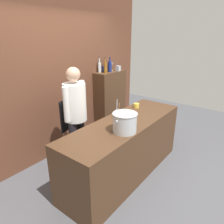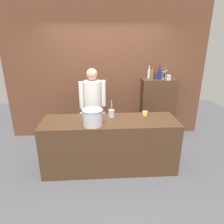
{
  "view_description": "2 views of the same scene",
  "coord_description": "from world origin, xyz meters",
  "px_view_note": "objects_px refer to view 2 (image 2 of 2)",
  "views": [
    {
      "loc": [
        -2.33,
        -1.55,
        2.11
      ],
      "look_at": [
        0.16,
        0.36,
        0.92
      ],
      "focal_mm": 33.41,
      "sensor_mm": 36.0,
      "label": 1
    },
    {
      "loc": [
        -0.16,
        -3.09,
        2.17
      ],
      "look_at": [
        0.05,
        0.26,
        0.95
      ],
      "focal_mm": 32.23,
      "sensor_mm": 36.0,
      "label": 2
    }
  ],
  "objects_px": {
    "butter_jar": "(145,113)",
    "wine_glass_short": "(163,74)",
    "wine_bottle_cobalt": "(159,74)",
    "wine_bottle_amber": "(152,74)",
    "utensil_crock": "(111,113)",
    "stockpot_large": "(93,117)",
    "spice_tin_navy": "(154,76)",
    "chef": "(93,104)",
    "spice_tin_silver": "(168,77)",
    "wine_glass_tall": "(166,73)",
    "wine_bottle_clear": "(149,74)"
  },
  "relations": [
    {
      "from": "butter_jar",
      "to": "wine_bottle_cobalt",
      "type": "height_order",
      "value": "wine_bottle_cobalt"
    },
    {
      "from": "utensil_crock",
      "to": "wine_glass_short",
      "type": "distance_m",
      "value": 1.67
    },
    {
      "from": "wine_bottle_amber",
      "to": "wine_glass_tall",
      "type": "xyz_separation_m",
      "value": [
        0.34,
        0.14,
        0.01
      ]
    },
    {
      "from": "wine_bottle_amber",
      "to": "spice_tin_navy",
      "type": "height_order",
      "value": "wine_bottle_amber"
    },
    {
      "from": "wine_glass_short",
      "to": "wine_bottle_cobalt",
      "type": "bearing_deg",
      "value": -161.65
    },
    {
      "from": "utensil_crock",
      "to": "spice_tin_navy",
      "type": "height_order",
      "value": "spice_tin_navy"
    },
    {
      "from": "spice_tin_silver",
      "to": "butter_jar",
      "type": "bearing_deg",
      "value": -127.0
    },
    {
      "from": "wine_glass_tall",
      "to": "spice_tin_silver",
      "type": "bearing_deg",
      "value": -92.8
    },
    {
      "from": "wine_glass_tall",
      "to": "wine_glass_short",
      "type": "bearing_deg",
      "value": -133.19
    },
    {
      "from": "utensil_crock",
      "to": "wine_bottle_cobalt",
      "type": "distance_m",
      "value": 1.58
    },
    {
      "from": "butter_jar",
      "to": "wine_glass_short",
      "type": "height_order",
      "value": "wine_glass_short"
    },
    {
      "from": "butter_jar",
      "to": "wine_glass_tall",
      "type": "relative_size",
      "value": 0.53
    },
    {
      "from": "wine_bottle_clear",
      "to": "stockpot_large",
      "type": "bearing_deg",
      "value": -129.53
    },
    {
      "from": "wine_bottle_clear",
      "to": "wine_glass_tall",
      "type": "bearing_deg",
      "value": 1.66
    },
    {
      "from": "wine_bottle_amber",
      "to": "spice_tin_silver",
      "type": "xyz_separation_m",
      "value": [
        0.33,
        -0.08,
        -0.06
      ]
    },
    {
      "from": "wine_bottle_cobalt",
      "to": "wine_glass_short",
      "type": "bearing_deg",
      "value": 18.35
    },
    {
      "from": "utensil_crock",
      "to": "wine_bottle_amber",
      "type": "relative_size",
      "value": 0.96
    },
    {
      "from": "wine_bottle_amber",
      "to": "butter_jar",
      "type": "bearing_deg",
      "value": -109.15
    },
    {
      "from": "butter_jar",
      "to": "wine_bottle_amber",
      "type": "height_order",
      "value": "wine_bottle_amber"
    },
    {
      "from": "wine_bottle_amber",
      "to": "wine_bottle_cobalt",
      "type": "bearing_deg",
      "value": 5.6
    },
    {
      "from": "wine_bottle_amber",
      "to": "wine_glass_short",
      "type": "height_order",
      "value": "wine_bottle_amber"
    },
    {
      "from": "chef",
      "to": "spice_tin_silver",
      "type": "relative_size",
      "value": 14.93
    },
    {
      "from": "chef",
      "to": "wine_bottle_cobalt",
      "type": "relative_size",
      "value": 5.59
    },
    {
      "from": "spice_tin_navy",
      "to": "wine_glass_short",
      "type": "bearing_deg",
      "value": -9.42
    },
    {
      "from": "utensil_crock",
      "to": "wine_bottle_clear",
      "type": "relative_size",
      "value": 0.95
    },
    {
      "from": "utensil_crock",
      "to": "wine_bottle_cobalt",
      "type": "relative_size",
      "value": 0.99
    },
    {
      "from": "butter_jar",
      "to": "wine_bottle_clear",
      "type": "height_order",
      "value": "wine_bottle_clear"
    },
    {
      "from": "wine_bottle_cobalt",
      "to": "spice_tin_silver",
      "type": "height_order",
      "value": "wine_bottle_cobalt"
    },
    {
      "from": "spice_tin_silver",
      "to": "spice_tin_navy",
      "type": "distance_m",
      "value": 0.31
    },
    {
      "from": "utensil_crock",
      "to": "spice_tin_navy",
      "type": "distance_m",
      "value": 1.54
    },
    {
      "from": "wine_glass_tall",
      "to": "wine_glass_short",
      "type": "relative_size",
      "value": 1.1
    },
    {
      "from": "wine_glass_tall",
      "to": "butter_jar",
      "type": "bearing_deg",
      "value": -121.69
    },
    {
      "from": "stockpot_large",
      "to": "wine_bottle_clear",
      "type": "relative_size",
      "value": 1.24
    },
    {
      "from": "wine_bottle_cobalt",
      "to": "butter_jar",
      "type": "bearing_deg",
      "value": -117.09
    },
    {
      "from": "stockpot_large",
      "to": "spice_tin_silver",
      "type": "xyz_separation_m",
      "value": [
        1.58,
        1.26,
        0.38
      ]
    },
    {
      "from": "spice_tin_silver",
      "to": "spice_tin_navy",
      "type": "relative_size",
      "value": 0.88
    },
    {
      "from": "chef",
      "to": "spice_tin_navy",
      "type": "xyz_separation_m",
      "value": [
        1.33,
        0.51,
        0.45
      ]
    },
    {
      "from": "wine_bottle_clear",
      "to": "spice_tin_navy",
      "type": "bearing_deg",
      "value": -22.74
    },
    {
      "from": "stockpot_large",
      "to": "wine_glass_short",
      "type": "relative_size",
      "value": 2.37
    },
    {
      "from": "stockpot_large",
      "to": "spice_tin_navy",
      "type": "bearing_deg",
      "value": 47.24
    },
    {
      "from": "wine_bottle_amber",
      "to": "wine_glass_short",
      "type": "xyz_separation_m",
      "value": [
        0.26,
        0.05,
        0.0
      ]
    },
    {
      "from": "wine_bottle_cobalt",
      "to": "wine_glass_short",
      "type": "distance_m",
      "value": 0.1
    },
    {
      "from": "butter_jar",
      "to": "spice_tin_navy",
      "type": "xyz_separation_m",
      "value": [
        0.4,
        1.04,
        0.48
      ]
    },
    {
      "from": "chef",
      "to": "utensil_crock",
      "type": "relative_size",
      "value": 5.65
    },
    {
      "from": "butter_jar",
      "to": "spice_tin_silver",
      "type": "bearing_deg",
      "value": 53.0
    },
    {
      "from": "wine_bottle_clear",
      "to": "spice_tin_silver",
      "type": "xyz_separation_m",
      "value": [
        0.37,
        -0.2,
        -0.05
      ]
    },
    {
      "from": "chef",
      "to": "wine_bottle_cobalt",
      "type": "bearing_deg",
      "value": -177.01
    },
    {
      "from": "butter_jar",
      "to": "wine_glass_short",
      "type": "distance_m",
      "value": 1.29
    },
    {
      "from": "wine_bottle_clear",
      "to": "spice_tin_silver",
      "type": "distance_m",
      "value": 0.43
    },
    {
      "from": "butter_jar",
      "to": "wine_bottle_amber",
      "type": "distance_m",
      "value": 1.15
    }
  ]
}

